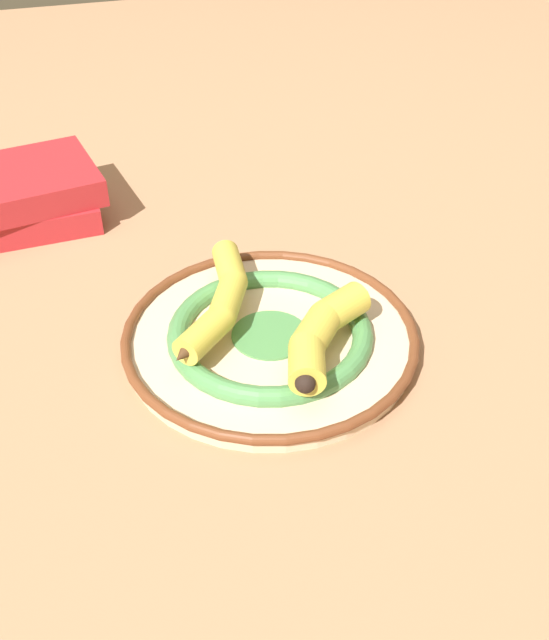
% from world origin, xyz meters
% --- Properties ---
extents(ground_plane, '(2.80, 2.80, 0.00)m').
position_xyz_m(ground_plane, '(0.00, 0.00, 0.00)').
color(ground_plane, '#A87A56').
extents(decorative_bowl, '(0.31, 0.31, 0.03)m').
position_xyz_m(decorative_bowl, '(-0.00, -0.04, 0.01)').
color(decorative_bowl, beige).
rests_on(decorative_bowl, ground_plane).
extents(banana_a, '(0.11, 0.19, 0.03)m').
position_xyz_m(banana_a, '(0.04, -0.07, 0.05)').
color(banana_a, gold).
rests_on(banana_a, decorative_bowl).
extents(banana_b, '(0.13, 0.14, 0.04)m').
position_xyz_m(banana_b, '(-0.04, 0.01, 0.05)').
color(banana_b, gold).
rests_on(banana_b, decorative_bowl).
extents(book_stack, '(0.23, 0.18, 0.07)m').
position_xyz_m(book_stack, '(0.24, -0.38, 0.04)').
color(book_stack, '#AD2328').
rests_on(book_stack, ground_plane).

